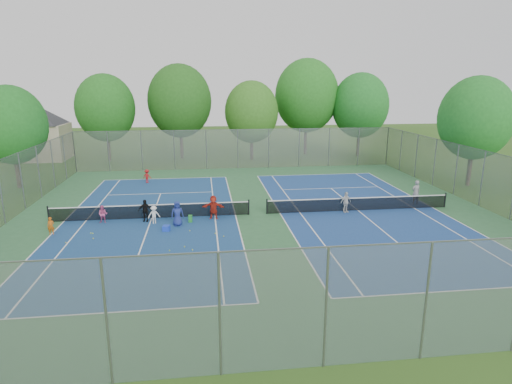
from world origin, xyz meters
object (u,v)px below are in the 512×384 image
Objects in this scene: ball_crate at (166,228)px; net_right at (358,204)px; net_left at (151,212)px; ball_hopper at (190,219)px; instructor at (416,192)px.

net_right is at bearing 11.44° from ball_crate.
net_left reaches higher than ball_crate.
net_left is 2.79m from ball_hopper.
ball_hopper reaches higher than ball_crate.
ball_crate is at bearing -168.56° from net_right.
net_right is 11.52m from ball_hopper.
net_right reaches higher than ball_hopper.
net_left and net_right have the same top height.
net_left is 27.47× the size of ball_hopper.
net_right is at bearing 3.45° from instructor.
net_left is at bearing 155.94° from ball_hopper.
net_left is 32.41× the size of ball_crate.
net_right is at bearing 0.00° from net_left.
instructor is (4.69, 1.06, 0.43)m from net_right.
instructor reaches higher than net_left.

